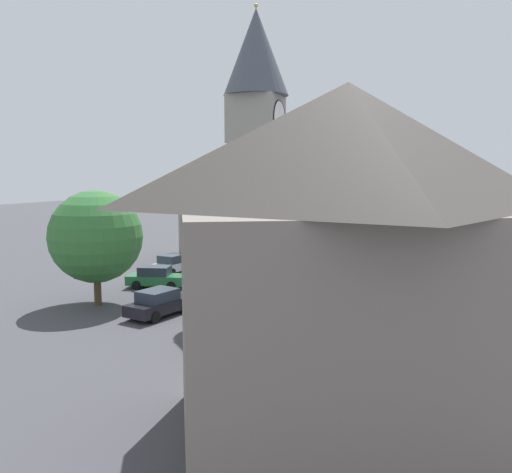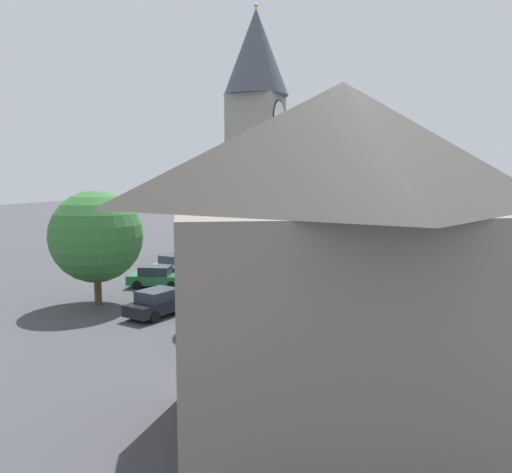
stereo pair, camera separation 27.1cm
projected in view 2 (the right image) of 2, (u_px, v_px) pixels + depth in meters
name	position (u px, v px, depth m)	size (l,w,h in m)	color
ground_plane	(256.00, 302.00, 33.07)	(200.00, 200.00, 0.00)	#424247
clock_tower	(256.00, 133.00, 31.85)	(3.89, 3.89, 17.93)	gray
car_blue_kerb	(333.00, 280.00, 36.32)	(2.67, 4.42, 1.53)	#2D5BB7
car_silver_kerb	(159.00, 303.00, 29.85)	(4.40, 2.57, 1.53)	black
car_red_corner	(175.00, 264.00, 42.82)	(4.36, 2.39, 1.53)	silver
car_white_side	(223.00, 328.00, 24.98)	(4.44, 2.80, 1.53)	black
car_black_far	(378.00, 320.00, 26.20)	(4.06, 4.15, 1.53)	white
car_green_alley	(157.00, 277.00, 37.34)	(2.66, 4.42, 1.53)	#236B38
pedestrian	(235.00, 263.00, 41.84)	(0.30, 0.55, 1.69)	#706656
tree	(96.00, 236.00, 32.01)	(5.61, 5.61, 7.03)	brown
building_shop_left	(340.00, 265.00, 15.21)	(11.83, 12.47, 10.51)	slate
building_terrace_right	(225.00, 205.00, 49.84)	(11.48, 11.62, 9.88)	slate
road_sign	(307.00, 254.00, 40.48)	(0.60, 0.07, 2.80)	gray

